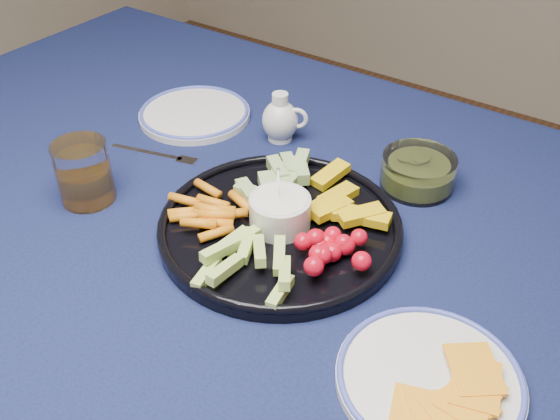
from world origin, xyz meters
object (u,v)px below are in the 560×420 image
Objects in this scene: juice_tumbler at (85,176)px; side_plate_extra at (195,113)px; dining_table at (260,267)px; creamer_pitcher at (281,120)px; crudite_platter at (279,221)px; cheese_plate at (430,377)px; pickle_bowl at (418,173)px.

side_plate_extra is at bearing 96.99° from juice_tumbler.
dining_table is 0.36m from side_plate_extra.
side_plate_extra is (-0.18, -0.03, -0.03)m from creamer_pitcher.
side_plate_extra is at bearing 150.28° from crudite_platter.
creamer_pitcher is (-0.15, 0.22, 0.02)m from crudite_platter.
dining_table is 7.95× the size of cheese_plate.
juice_tumbler is (-0.58, 0.02, 0.03)m from cheese_plate.
cheese_plate is 0.69m from side_plate_extra.
dining_table is 17.07× the size of juice_tumbler.
crudite_platter is 3.02× the size of pickle_bowl.
dining_table is at bearing -178.99° from crudite_platter.
creamer_pitcher is (-0.11, 0.22, 0.13)m from dining_table.
side_plate_extra is at bearing -170.47° from creamer_pitcher.
cheese_plate is at bearing -26.45° from side_plate_extra.
crudite_platter is 3.59× the size of juice_tumbler.
dining_table is 0.36m from cheese_plate.
crudite_platter reaches higher than juice_tumbler.
juice_tumbler is at bearing -158.10° from dining_table.
crudite_platter is at bearing -55.42° from creamer_pitcher.
juice_tumbler is (-0.29, -0.10, 0.02)m from crudite_platter.
side_plate_extra reaches higher than dining_table.
creamer_pitcher is 0.55m from cheese_plate.
juice_tumbler is at bearing -160.57° from crudite_platter.
pickle_bowl is at bearing 117.43° from cheese_plate.
pickle_bowl is 1.19× the size of juice_tumbler.
juice_tumbler is at bearing -141.16° from pickle_bowl.
creamer_pitcher is at bearing 65.99° from juice_tumbler.
juice_tumbler is 0.29m from side_plate_extra.
crudite_platter is 0.26m from creamer_pitcher.
juice_tumbler reaches higher than dining_table.
pickle_bowl reaches higher than side_plate_extra.
pickle_bowl is (0.26, 0.01, -0.01)m from creamer_pitcher.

